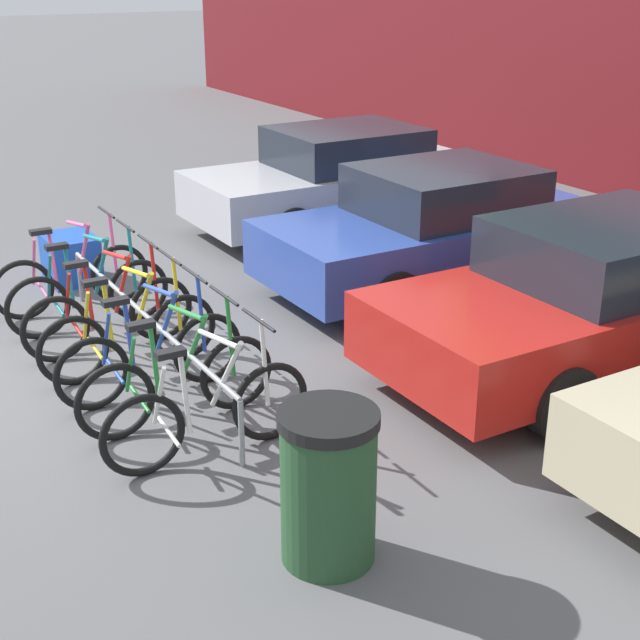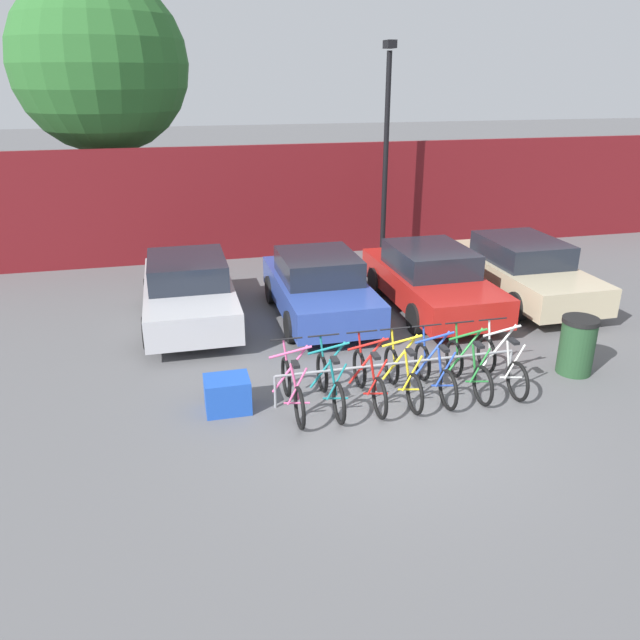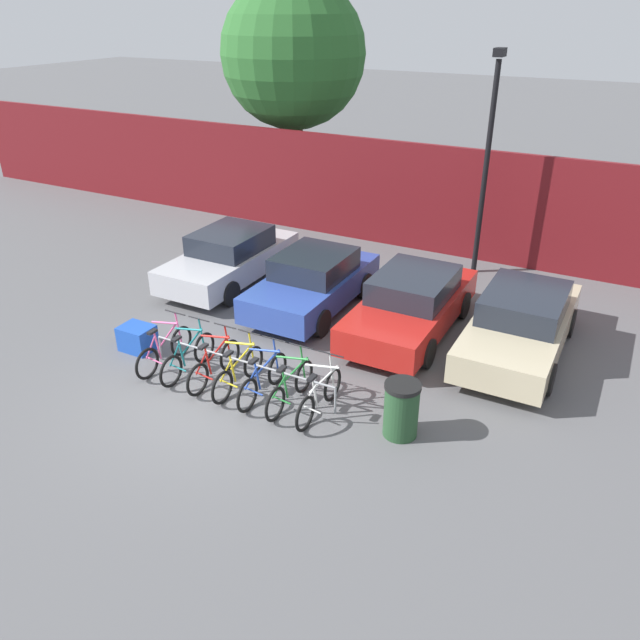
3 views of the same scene
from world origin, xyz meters
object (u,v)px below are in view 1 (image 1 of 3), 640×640
bike_rack (143,318)px  bicycle_red (109,314)px  bicycle_pink (72,277)px  cargo_crate (71,258)px  bicycle_teal (89,294)px  bicycle_yellow (129,334)px  bicycle_green (178,382)px  bicycle_white (209,412)px  car_blue (437,229)px  bicycle_blue (151,356)px  trash_bin (328,486)px  car_silver (341,178)px  car_red (603,296)px

bike_rack → bicycle_red: bearing=-164.7°
bicycle_pink → cargo_crate: (-0.99, 0.26, -0.10)m
bicycle_teal → bicycle_yellow: bearing=1.8°
bicycle_yellow → cargo_crate: (-2.81, 0.26, -0.10)m
bicycle_green → bicycle_yellow: bearing=179.1°
bicycle_white → car_blue: car_blue is taller
bicycle_yellow → car_blue: car_blue is taller
bicycle_white → bike_rack: bearing=178.8°
bicycle_yellow → bicycle_blue: 0.56m
bicycle_pink → bicycle_teal: 0.61m
bicycle_blue → trash_bin: (2.73, 0.14, 0.14)m
bicycle_teal → car_silver: bearing=116.7°
car_blue → bicycle_pink: bearing=-109.5°
bike_rack → bicycle_yellow: bearing=-79.3°
bicycle_blue → cargo_crate: 3.39m
bicycle_blue → cargo_crate: bicycle_blue is taller
car_red → trash_bin: size_ratio=4.28×
bicycle_blue → bicycle_green: same height
car_silver → bicycle_yellow: bearing=-53.2°
cargo_crate → bike_rack: bearing=-2.3°
car_silver → car_red: (5.28, -0.46, 0.00)m
bicycle_red → car_red: car_red is taller
bicycle_pink → car_silver: size_ratio=0.40×
car_silver → cargo_crate: (0.38, -4.00, -0.42)m
bicycle_teal → car_silver: 4.71m
trash_bin → cargo_crate: (-6.10, 0.13, -0.24)m
bicycle_white → trash_bin: size_ratio=1.66×
bicycle_white → car_silver: size_ratio=0.40×
bicycle_green → trash_bin: (2.13, 0.14, 0.14)m
car_blue → bicycle_yellow: bearing=-83.2°
bicycle_red → bicycle_green: size_ratio=1.00×
bicycle_pink → car_silver: car_silver is taller
trash_bin → cargo_crate: 6.11m
car_silver → cargo_crate: size_ratio=6.07×
bike_rack → car_blue: bearing=96.6°
bicycle_green → bicycle_white: same height
trash_bin → cargo_crate: trash_bin is taller
bicycle_blue → trash_bin: bicycle_blue is taller
bicycle_blue → car_blue: (-1.02, 3.86, 0.31)m
bicycle_teal → trash_bin: bearing=3.6°
bicycle_teal → bicycle_yellow: size_ratio=1.00×
bicycle_blue → car_red: bearing=70.4°
car_red → trash_bin: 3.86m
bicycle_teal → cargo_crate: bearing=172.5°
car_silver → bicycle_white: bearing=-40.7°
bicycle_pink → car_blue: car_blue is taller
car_silver → car_blue: bearing=-8.4°
bicycle_blue → car_blue: size_ratio=0.42×
car_silver → bike_rack: bearing=-52.5°
bicycle_green → car_silver: bearing=134.6°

